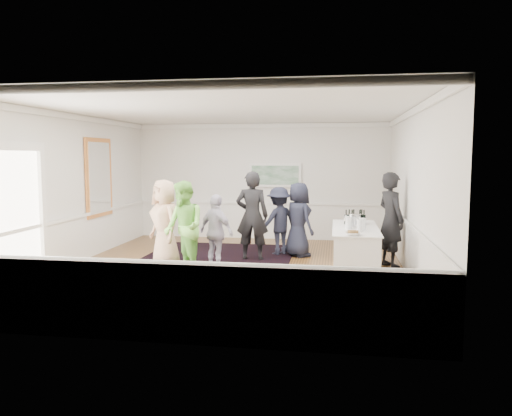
% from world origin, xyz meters
% --- Properties ---
extents(floor, '(8.00, 8.00, 0.00)m').
position_xyz_m(floor, '(0.00, 0.00, 0.00)').
color(floor, brown).
rests_on(floor, ground).
extents(ceiling, '(7.00, 8.00, 0.02)m').
position_xyz_m(ceiling, '(0.00, 0.00, 3.20)').
color(ceiling, white).
rests_on(ceiling, wall_back).
extents(wall_left, '(0.02, 8.00, 3.20)m').
position_xyz_m(wall_left, '(-3.50, 0.00, 1.60)').
color(wall_left, white).
rests_on(wall_left, floor).
extents(wall_right, '(0.02, 8.00, 3.20)m').
position_xyz_m(wall_right, '(3.50, 0.00, 1.60)').
color(wall_right, white).
rests_on(wall_right, floor).
extents(wall_back, '(7.00, 0.02, 3.20)m').
position_xyz_m(wall_back, '(0.00, 4.00, 1.60)').
color(wall_back, white).
rests_on(wall_back, floor).
extents(wall_front, '(7.00, 0.02, 3.20)m').
position_xyz_m(wall_front, '(0.00, -4.00, 1.60)').
color(wall_front, white).
rests_on(wall_front, floor).
extents(wainscoting, '(7.00, 8.00, 1.00)m').
position_xyz_m(wainscoting, '(0.00, 0.00, 0.50)').
color(wainscoting, white).
rests_on(wainscoting, floor).
extents(mirror, '(0.05, 1.25, 1.85)m').
position_xyz_m(mirror, '(-3.45, 1.30, 1.80)').
color(mirror, '#F19347').
rests_on(mirror, wall_left).
extents(doorway, '(0.10, 1.78, 2.56)m').
position_xyz_m(doorway, '(-3.45, -1.90, 1.42)').
color(doorway, white).
rests_on(doorway, wall_left).
extents(landscape_painting, '(1.44, 0.06, 0.66)m').
position_xyz_m(landscape_painting, '(0.40, 3.95, 1.78)').
color(landscape_painting, white).
rests_on(landscape_painting, wall_back).
extents(area_rug, '(3.37, 4.40, 0.02)m').
position_xyz_m(area_rug, '(-0.57, 0.75, 0.01)').
color(area_rug, black).
rests_on(area_rug, floor).
extents(serving_table, '(0.87, 2.29, 0.93)m').
position_xyz_m(serving_table, '(2.44, 0.05, 0.47)').
color(serving_table, white).
rests_on(serving_table, floor).
extents(bartender, '(0.76, 0.86, 1.98)m').
position_xyz_m(bartender, '(3.20, 0.87, 0.99)').
color(bartender, black).
rests_on(bartender, floor).
extents(guest_tan, '(1.05, 1.04, 1.83)m').
position_xyz_m(guest_tan, '(-1.42, 0.06, 0.91)').
color(guest_tan, tan).
rests_on(guest_tan, floor).
extents(guest_green, '(1.11, 1.13, 1.83)m').
position_xyz_m(guest_green, '(-0.86, -0.44, 0.92)').
color(guest_green, '#81D756').
rests_on(guest_green, floor).
extents(guest_lilac, '(0.96, 0.81, 1.54)m').
position_xyz_m(guest_lilac, '(-0.32, 0.04, 0.77)').
color(guest_lilac, silver).
rests_on(guest_lilac, floor).
extents(guest_dark_a, '(1.16, 1.11, 1.59)m').
position_xyz_m(guest_dark_a, '(0.76, 1.78, 0.79)').
color(guest_dark_a, '#1C1F30').
rests_on(guest_dark_a, floor).
extents(guest_dark_b, '(0.74, 0.51, 1.98)m').
position_xyz_m(guest_dark_b, '(0.24, 1.09, 0.99)').
color(guest_dark_b, black).
rests_on(guest_dark_b, floor).
extents(guest_navy, '(0.95, 0.99, 1.70)m').
position_xyz_m(guest_navy, '(1.22, 1.66, 0.85)').
color(guest_navy, '#1C1F30').
rests_on(guest_navy, floor).
extents(wine_bottles, '(0.43, 0.21, 0.31)m').
position_xyz_m(wine_bottles, '(2.47, 0.55, 1.08)').
color(wine_bottles, black).
rests_on(wine_bottles, serving_table).
extents(juice_pitchers, '(0.38, 0.60, 0.24)m').
position_xyz_m(juice_pitchers, '(2.42, -0.24, 1.05)').
color(juice_pitchers, '#6AC145').
rests_on(juice_pitchers, serving_table).
extents(ice_bucket, '(0.26, 0.26, 0.25)m').
position_xyz_m(ice_bucket, '(2.44, 0.19, 1.04)').
color(ice_bucket, silver).
rests_on(ice_bucket, serving_table).
extents(nut_bowl, '(0.28, 0.28, 0.07)m').
position_xyz_m(nut_bowl, '(2.37, -0.92, 0.97)').
color(nut_bowl, white).
rests_on(nut_bowl, serving_table).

